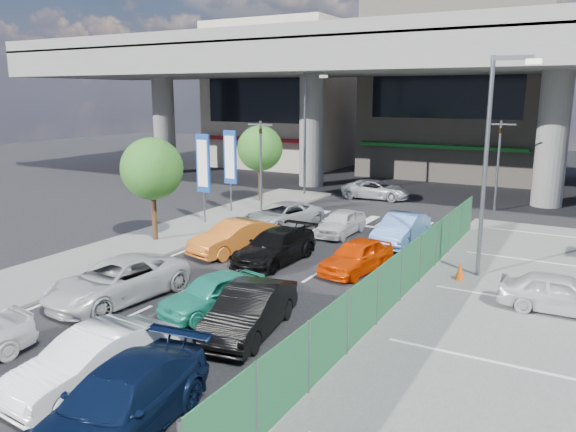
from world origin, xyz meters
The scene contains 28 objects.
ground centered at (0.00, 0.00, 0.00)m, with size 120.00×120.00×0.00m, color black.
sidewalk_left centered at (-7.00, 4.00, 0.06)m, with size 4.00×30.00×0.12m, color #5A5A58.
fence_run centered at (5.30, 1.00, 0.90)m, with size 0.16×22.00×1.80m, color #1E5931, non-canonical shape.
expressway centered at (0.00, 22.00, 8.76)m, with size 64.00×14.00×10.75m.
building_west centered at (-16.00, 31.97, 6.49)m, with size 12.00×10.90×13.00m.
building_center centered at (0.00, 32.97, 7.49)m, with size 14.00×10.90×15.00m.
traffic_light_left centered at (-6.20, 12.00, 3.94)m, with size 1.60×1.24×5.20m.
traffic_light_right centered at (5.50, 19.00, 3.94)m, with size 1.60×1.24×5.20m.
street_lamp_right centered at (7.17, 6.00, 4.77)m, with size 1.65×0.22×8.00m.
street_lamp_left centered at (-6.33, 18.00, 4.77)m, with size 1.65×0.22×8.00m.
signboard_near centered at (-7.20, 7.99, 3.06)m, with size 0.80×0.14×4.70m.
signboard_far centered at (-7.60, 10.99, 3.06)m, with size 0.80×0.14×4.70m.
tree_near centered at (-7.00, 4.00, 3.39)m, with size 2.80×2.80×4.80m.
tree_far centered at (-7.80, 14.50, 3.39)m, with size 2.80×2.80×4.80m.
hatch_white_back_mid centered at (0.81, -6.73, 0.69)m, with size 1.46×4.19×1.38m, color white.
minivan_navy_back centered at (2.69, -7.76, 0.69)m, with size 1.93×4.76×1.38m, color black.
sedan_white_mid_left centered at (-2.93, -2.33, 0.69)m, with size 2.29×4.97×1.38m, color silver.
taxi_teal_mid centered at (0.42, -1.57, 0.62)m, with size 1.47×3.65×1.24m, color #209277.
hatch_black_mid_right centered at (2.31, -2.41, 0.69)m, with size 1.46×4.19×1.38m, color black.
taxi_orange_left centered at (-2.74, 4.23, 0.69)m, with size 1.46×4.19×1.38m, color #C9631D.
sedan_black_mid centered at (-0.54, 3.89, 0.66)m, with size 1.84×4.53×1.32m, color black.
taxi_orange_right centered at (2.82, 4.33, 0.63)m, with size 1.49×3.70×1.26m, color #E63A01.
wagon_silver_front_left centered at (-3.22, 9.16, 0.65)m, with size 2.14×4.65×1.29m, color #A3A7AB.
sedan_white_front_mid centered at (-0.04, 9.33, 0.61)m, with size 1.44×3.59×1.22m, color silver.
kei_truck_front_right centered at (3.05, 9.10, 0.69)m, with size 1.46×4.19×1.38m, color #5682C9.
crossing_wagon_silver centered at (-1.87, 19.19, 0.61)m, with size 2.03×4.40×1.22m, color #ACADB4.
parked_sedan_white centered at (9.93, 3.45, 0.68)m, with size 1.46×3.62×1.23m, color silver.
traffic_cone centered at (6.54, 5.15, 0.39)m, with size 0.34×0.34×0.65m, color #EA550D.
Camera 1 is at (10.52, -14.96, 6.72)m, focal length 35.00 mm.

